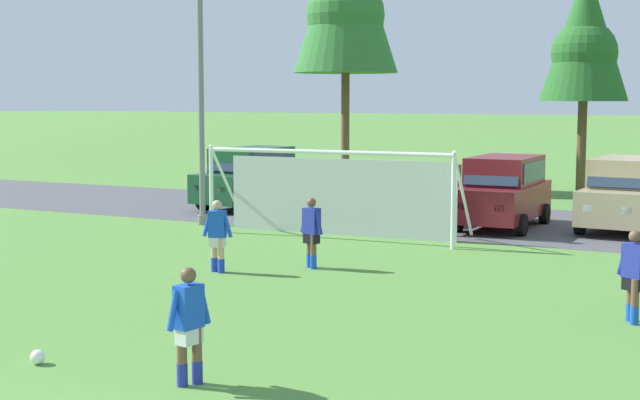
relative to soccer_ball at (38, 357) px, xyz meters
The scene contains 15 objects.
ground_plane 11.27m from the soccer_ball, 79.76° to the left, with size 400.00×400.00×0.00m, color #518438.
parking_lot_strip 18.34m from the soccer_ball, 83.73° to the left, with size 52.00×8.40×0.01m, color #4C4C51.
soccer_ball is the anchor object (origin of this frame).
soccer_goal 13.54m from the soccer_ball, 96.81° to the left, with size 7.49×2.24×2.57m.
player_striker_near 8.71m from the soccer_ball, 89.67° to the left, with size 0.71×0.34×1.64m.
player_midfield_center 10.00m from the soccer_ball, 41.61° to the left, with size 0.66×0.47×1.64m.
player_defender_far 2.68m from the soccer_ball, ahead, with size 0.30×0.72×1.64m.
player_trailing_back 7.48m from the soccer_ball, 102.44° to the left, with size 0.75×0.34×1.64m.
parked_car_slot_far_left 19.56m from the soccer_ball, 112.04° to the left, with size 2.39×4.72×2.16m.
parked_car_slot_left 17.76m from the soccer_ball, 102.81° to the left, with size 2.04×4.20×1.72m.
parked_car_slot_center_left 18.33m from the soccer_ball, 92.27° to the left, with size 2.06×4.21×1.72m.
parked_car_slot_center 17.41m from the soccer_ball, 82.86° to the left, with size 2.16×4.61×2.16m.
parked_car_slot_center_right 19.14m from the soccer_ball, 72.99° to the left, with size 2.36×4.71×2.16m.
tree_mid_left 27.91m from the soccer_ball, 84.67° to the left, with size 3.42×3.42×9.13m.
street_lamp 15.55m from the soccer_ball, 114.38° to the left, with size 2.00×0.32×8.26m.
Camera 1 is at (7.68, -5.93, 3.91)m, focal length 51.36 mm.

